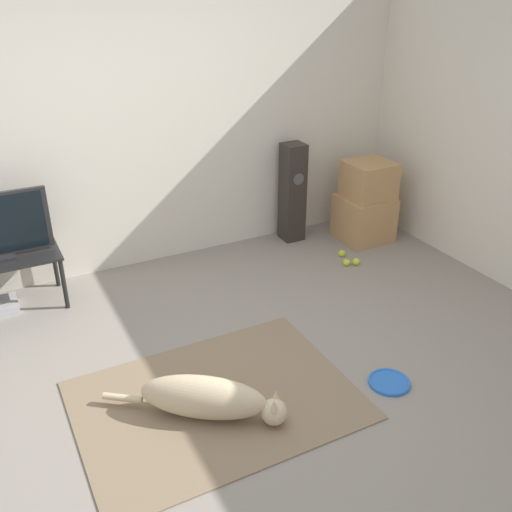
% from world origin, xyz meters
% --- Properties ---
extents(ground_plane, '(12.00, 12.00, 0.00)m').
position_xyz_m(ground_plane, '(0.00, 0.00, 0.00)').
color(ground_plane, gray).
extents(wall_back, '(8.00, 0.06, 2.55)m').
position_xyz_m(wall_back, '(0.00, 2.10, 1.27)').
color(wall_back, silver).
rests_on(wall_back, ground_plane).
extents(area_rug, '(1.72, 1.27, 0.01)m').
position_xyz_m(area_rug, '(-0.24, -0.01, 0.01)').
color(area_rug, '#847056').
rests_on(area_rug, ground_plane).
extents(dog, '(0.95, 0.74, 0.27)m').
position_xyz_m(dog, '(-0.34, -0.13, 0.14)').
color(dog, beige).
rests_on(dog, area_rug).
extents(frisbee, '(0.28, 0.28, 0.03)m').
position_xyz_m(frisbee, '(0.84, -0.39, 0.01)').
color(frisbee, blue).
rests_on(frisbee, ground_plane).
extents(cardboard_box_lower, '(0.48, 0.47, 0.45)m').
position_xyz_m(cardboard_box_lower, '(2.07, 1.55, 0.22)').
color(cardboard_box_lower, tan).
rests_on(cardboard_box_lower, ground_plane).
extents(cardboard_box_upper, '(0.43, 0.42, 0.35)m').
position_xyz_m(cardboard_box_upper, '(2.09, 1.55, 0.62)').
color(cardboard_box_upper, tan).
rests_on(cardboard_box_upper, cardboard_box_lower).
extents(floor_speaker, '(0.21, 0.21, 0.98)m').
position_xyz_m(floor_speaker, '(1.43, 1.89, 0.49)').
color(floor_speaker, '#2D2823').
rests_on(floor_speaker, ground_plane).
extents(tennis_ball_by_boxes, '(0.07, 0.07, 0.07)m').
position_xyz_m(tennis_ball_by_boxes, '(1.65, 1.30, 0.03)').
color(tennis_ball_by_boxes, '#C6E033').
rests_on(tennis_ball_by_boxes, ground_plane).
extents(tennis_ball_near_speaker, '(0.07, 0.07, 0.07)m').
position_xyz_m(tennis_ball_near_speaker, '(1.66, 1.10, 0.03)').
color(tennis_ball_near_speaker, '#C6E033').
rests_on(tennis_ball_near_speaker, ground_plane).
extents(tennis_ball_loose_on_carpet, '(0.07, 0.07, 0.07)m').
position_xyz_m(tennis_ball_loose_on_carpet, '(1.58, 1.13, 0.03)').
color(tennis_ball_loose_on_carpet, '#C6E033').
rests_on(tennis_ball_loose_on_carpet, ground_plane).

